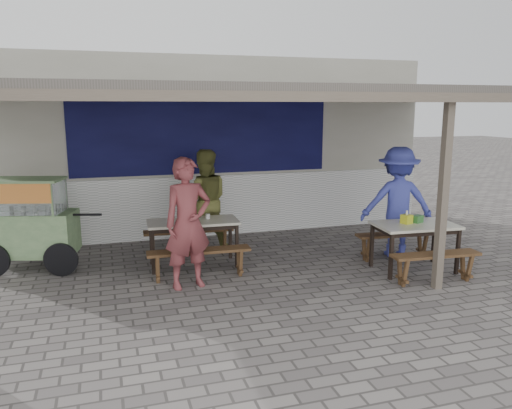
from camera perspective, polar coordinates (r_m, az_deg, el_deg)
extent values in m
plane|color=slate|center=(7.35, 0.46, -9.04)|extent=(60.00, 60.00, 0.00)
cube|color=beige|center=(10.42, -5.53, 6.76)|extent=(9.00, 1.20, 3.50)
cube|color=white|center=(9.96, -4.68, -0.10)|extent=(9.00, 0.10, 1.20)
cube|color=#10114D|center=(9.76, -5.99, 8.23)|extent=(5.00, 0.03, 1.60)
cube|color=#524C46|center=(7.86, -1.76, 12.69)|extent=(9.00, 4.20, 0.12)
cube|color=#685A4F|center=(5.91, 3.63, 12.22)|extent=(9.00, 0.12, 0.12)
cube|color=#685A4F|center=(7.30, 20.61, 1.07)|extent=(0.11, 0.11, 2.70)
cube|color=beige|center=(8.01, -7.21, -1.98)|extent=(1.46, 0.71, 0.04)
cube|color=black|center=(8.02, -7.20, -2.40)|extent=(1.35, 0.60, 0.06)
cube|color=black|center=(7.80, -11.70, -5.34)|extent=(0.05, 0.05, 0.71)
cube|color=black|center=(7.96, -2.20, -4.78)|extent=(0.05, 0.05, 0.71)
cube|color=black|center=(8.30, -11.89, -4.33)|extent=(0.05, 0.05, 0.71)
cube|color=black|center=(8.45, -2.96, -3.83)|extent=(0.05, 0.05, 0.71)
cube|color=brown|center=(7.47, -6.52, -5.30)|extent=(1.54, 0.35, 0.04)
cube|color=brown|center=(7.49, -11.19, -7.22)|extent=(0.06, 0.28, 0.41)
cube|color=brown|center=(7.64, -1.88, -6.62)|extent=(0.06, 0.28, 0.41)
cube|color=brown|center=(8.69, -7.71, -2.98)|extent=(1.54, 0.35, 0.04)
cube|color=brown|center=(8.70, -11.71, -4.63)|extent=(0.06, 0.28, 0.41)
cube|color=brown|center=(8.84, -3.69, -4.17)|extent=(0.06, 0.28, 0.41)
cube|color=beige|center=(8.12, 17.73, -2.26)|extent=(1.28, 0.85, 0.04)
cube|color=black|center=(8.13, 17.71, -2.67)|extent=(1.18, 0.74, 0.06)
cube|color=black|center=(7.68, 15.18, -5.77)|extent=(0.05, 0.05, 0.71)
cube|color=black|center=(8.25, 22.05, -5.03)|extent=(0.05, 0.05, 0.71)
cube|color=black|center=(8.22, 13.09, -4.54)|extent=(0.05, 0.05, 0.71)
cube|color=black|center=(8.76, 19.67, -3.95)|extent=(0.05, 0.05, 0.71)
cube|color=brown|center=(7.70, 19.86, -5.42)|extent=(1.35, 0.38, 0.04)
cube|color=brown|center=(7.51, 16.40, -7.42)|extent=(0.07, 0.28, 0.41)
cube|color=brown|center=(8.05, 22.87, -6.60)|extent=(0.07, 0.28, 0.41)
cube|color=brown|center=(8.69, 15.62, -3.30)|extent=(1.35, 0.38, 0.04)
cube|color=brown|center=(8.52, 12.47, -5.01)|extent=(0.07, 0.28, 0.41)
cube|color=brown|center=(9.00, 18.45, -4.46)|extent=(0.07, 0.28, 0.41)
cube|color=#85A76F|center=(8.55, -24.02, -2.92)|extent=(1.37, 0.95, 0.65)
cube|color=#85A76F|center=(8.64, -23.84, -5.13)|extent=(1.32, 0.90, 0.05)
cylinder|color=black|center=(8.14, -21.40, -5.89)|extent=(0.51, 0.18, 0.52)
cube|color=silver|center=(8.46, -24.61, 0.88)|extent=(1.13, 0.80, 0.51)
cube|color=#85A76F|center=(8.42, -24.75, 2.58)|extent=(1.17, 0.84, 0.04)
cube|color=#C34A2E|center=(8.18, -25.44, 1.12)|extent=(0.90, 0.26, 0.30)
cylinder|color=black|center=(8.24, -19.40, -1.11)|extent=(0.63, 0.20, 0.04)
imported|color=brown|center=(7.05, -7.79, -2.15)|extent=(0.75, 0.57, 1.86)
imported|color=brown|center=(8.86, -5.92, 0.47)|extent=(0.95, 0.78, 1.81)
imported|color=#3F47AF|center=(8.83, 15.86, 0.28)|extent=(1.38, 1.08, 1.88)
cube|color=gold|center=(8.09, 16.83, -1.60)|extent=(0.17, 0.17, 0.14)
cube|color=#337232|center=(8.21, 17.97, -1.58)|extent=(0.20, 0.17, 0.11)
cylinder|color=silver|center=(8.11, -5.52, -1.35)|extent=(0.07, 0.07, 0.08)
imported|color=white|center=(8.08, -8.36, -1.57)|extent=(0.26, 0.26, 0.05)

